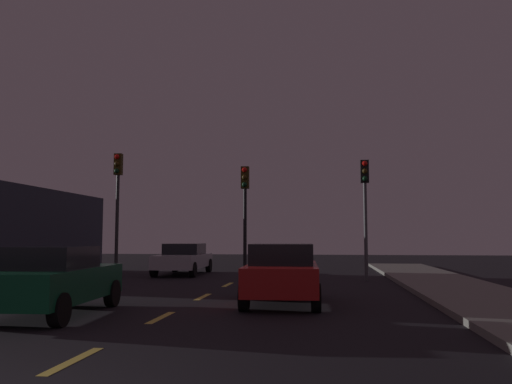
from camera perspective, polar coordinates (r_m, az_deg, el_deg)
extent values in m
plane|color=black|center=(11.78, -9.56, -13.11)|extent=(80.00, 80.00, 0.00)
cube|color=#EACC4C|center=(7.74, -19.56, -17.16)|extent=(0.16, 1.60, 0.01)
cube|color=#EACC4C|center=(11.21, -10.48, -13.49)|extent=(0.16, 1.60, 0.01)
cube|color=#EACC4C|center=(14.84, -5.89, -11.46)|extent=(0.16, 1.60, 0.01)
cube|color=#EACC4C|center=(18.54, -3.15, -10.19)|extent=(0.16, 1.60, 0.01)
cube|color=#EACC4C|center=(22.28, -1.33, -9.34)|extent=(0.16, 1.60, 0.01)
cylinder|color=#2D2D30|center=(22.29, -15.11, -2.50)|extent=(0.14, 0.14, 5.19)
cube|color=#382D0C|center=(22.48, -14.98, 2.98)|extent=(0.32, 0.24, 0.90)
sphere|color=red|center=(22.38, -15.12, 3.79)|extent=(0.20, 0.20, 0.20)
sphere|color=#3F2D0C|center=(22.33, -15.14, 3.03)|extent=(0.20, 0.20, 0.20)
sphere|color=#0C3319|center=(22.29, -15.16, 2.27)|extent=(0.20, 0.20, 0.20)
cylinder|color=black|center=(20.81, -1.23, -3.39)|extent=(0.14, 0.14, 4.55)
cube|color=#382D0C|center=(20.95, -1.22, 1.60)|extent=(0.32, 0.24, 0.90)
sphere|color=red|center=(20.83, -1.28, 2.47)|extent=(0.20, 0.20, 0.20)
sphere|color=#3F2D0C|center=(20.79, -1.28, 1.65)|extent=(0.20, 0.20, 0.20)
sphere|color=#0C3319|center=(20.76, -1.28, 0.83)|extent=(0.20, 0.20, 0.20)
cylinder|color=#4C4C51|center=(20.64, 12.02, -3.03)|extent=(0.14, 0.14, 4.72)
cube|color=black|center=(20.80, 11.92, 2.24)|extent=(0.32, 0.24, 0.90)
sphere|color=red|center=(20.68, 11.94, 3.12)|extent=(0.20, 0.20, 0.20)
sphere|color=#3F2D0C|center=(20.64, 11.96, 2.29)|extent=(0.20, 0.20, 0.20)
sphere|color=#0C3319|center=(20.60, 11.97, 1.46)|extent=(0.20, 0.20, 0.20)
cube|color=#B21919|center=(13.30, 2.94, -9.40)|extent=(1.90, 4.15, 0.67)
cube|color=black|center=(13.07, 2.89, -6.87)|extent=(1.60, 1.90, 0.52)
cylinder|color=black|center=(14.87, 0.01, -10.25)|extent=(0.24, 0.65, 0.64)
cylinder|color=black|center=(14.81, 6.37, -10.24)|extent=(0.24, 0.65, 0.64)
cylinder|color=black|center=(11.92, -1.33, -11.54)|extent=(0.24, 0.65, 0.64)
cylinder|color=black|center=(11.84, 6.66, -11.54)|extent=(0.24, 0.65, 0.64)
cube|color=#0F4C2D|center=(12.10, -21.52, -9.45)|extent=(2.00, 4.12, 0.69)
cube|color=black|center=(11.88, -21.84, -6.75)|extent=(1.64, 1.91, 0.47)
cylinder|color=black|center=(13.78, -22.05, -10.29)|extent=(0.26, 0.65, 0.64)
cylinder|color=black|center=(13.18, -15.62, -10.73)|extent=(0.26, 0.65, 0.64)
cylinder|color=black|center=(10.49, -20.94, -12.09)|extent=(0.26, 0.65, 0.64)
cube|color=silver|center=(23.82, -8.04, -7.55)|extent=(1.93, 4.61, 0.58)
cube|color=black|center=(24.03, -7.89, -6.25)|extent=(1.64, 2.10, 0.49)
cylinder|color=black|center=(21.97, -6.98, -8.54)|extent=(0.24, 0.65, 0.64)
cylinder|color=black|center=(22.39, -11.22, -8.41)|extent=(0.24, 0.65, 0.64)
cylinder|color=black|center=(25.34, -5.25, -8.09)|extent=(0.24, 0.65, 0.64)
cylinder|color=black|center=(25.72, -8.96, -8.00)|extent=(0.24, 0.65, 0.64)
cube|color=#333847|center=(24.71, -25.54, -4.14)|extent=(4.09, 9.62, 3.70)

